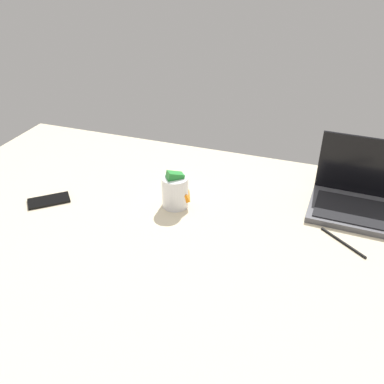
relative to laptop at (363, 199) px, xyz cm
name	(u,v)px	position (x,y,z in cm)	size (l,w,h in cm)	color
bed_mattress	(149,269)	(-60.11, -41.74, -13.41)	(180.00, 140.00, 18.00)	beige
laptop	(363,199)	(0.00, 0.00, 0.00)	(33.95, 24.38, 23.00)	#4C4C51
snack_cup	(175,191)	(-60.07, -18.26, 1.41)	(10.34, 9.00, 13.63)	silver
cell_phone	(49,200)	(-102.74, -30.72, -4.01)	(6.80, 14.00, 0.80)	black
charger_cable	(343,242)	(-4.80, -20.91, -4.11)	(17.00, 0.60, 0.60)	black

